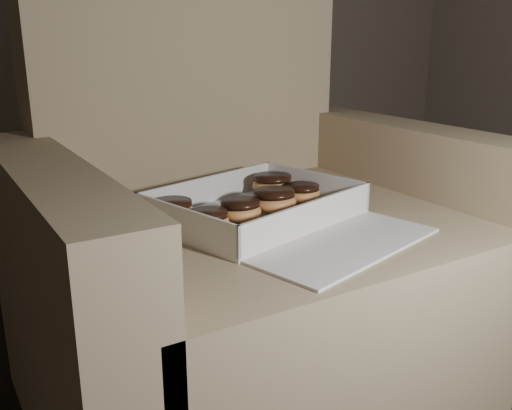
% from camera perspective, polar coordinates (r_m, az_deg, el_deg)
% --- Properties ---
extents(armchair, '(0.91, 0.77, 0.95)m').
position_cam_1_polar(armchair, '(1.21, -0.51, -5.91)').
color(armchair, '#907B5C').
rests_on(armchair, floor).
extents(bakery_box, '(0.45, 0.50, 0.06)m').
position_cam_1_polar(bakery_box, '(1.06, 1.60, -1.17)').
color(bakery_box, silver).
rests_on(bakery_box, armchair).
extents(donut_a, '(0.07, 0.07, 0.04)m').
position_cam_1_polar(donut_a, '(1.16, 4.67, 1.22)').
color(donut_a, '#D4874A').
rests_on(donut_a, bakery_box).
extents(donut_b, '(0.07, 0.07, 0.04)m').
position_cam_1_polar(donut_b, '(0.99, -4.78, -1.56)').
color(donut_b, '#D4874A').
rests_on(donut_b, bakery_box).
extents(donut_c, '(0.08, 0.08, 0.04)m').
position_cam_1_polar(donut_c, '(1.05, -8.39, -0.52)').
color(donut_c, '#D4874A').
rests_on(donut_c, bakery_box).
extents(donut_d, '(0.08, 0.08, 0.04)m').
position_cam_1_polar(donut_d, '(1.04, -1.59, -0.50)').
color(donut_d, '#D4874A').
rests_on(donut_d, bakery_box).
extents(donut_e, '(0.09, 0.09, 0.04)m').
position_cam_1_polar(donut_e, '(1.21, 1.66, 2.07)').
color(donut_e, '#D4874A').
rests_on(donut_e, bakery_box).
extents(donut_f, '(0.09, 0.09, 0.04)m').
position_cam_1_polar(donut_f, '(1.09, 1.82, 0.46)').
color(donut_f, '#D4874A').
rests_on(donut_f, bakery_box).
extents(crumb_a, '(0.01, 0.01, 0.00)m').
position_cam_1_polar(crumb_a, '(0.97, -3.95, -3.13)').
color(crumb_a, black).
rests_on(crumb_a, bakery_box).
extents(crumb_b, '(0.01, 0.01, 0.00)m').
position_cam_1_polar(crumb_b, '(0.90, -2.10, -4.57)').
color(crumb_b, black).
rests_on(crumb_b, bakery_box).
extents(crumb_c, '(0.01, 0.01, 0.00)m').
position_cam_1_polar(crumb_c, '(0.94, -1.01, -3.65)').
color(crumb_c, black).
rests_on(crumb_c, bakery_box).
extents(crumb_d, '(0.01, 0.01, 0.00)m').
position_cam_1_polar(crumb_d, '(1.16, 7.90, 0.11)').
color(crumb_d, black).
rests_on(crumb_d, bakery_box).
extents(crumb_e, '(0.01, 0.01, 0.00)m').
position_cam_1_polar(crumb_e, '(0.99, -0.62, -2.51)').
color(crumb_e, black).
rests_on(crumb_e, bakery_box).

